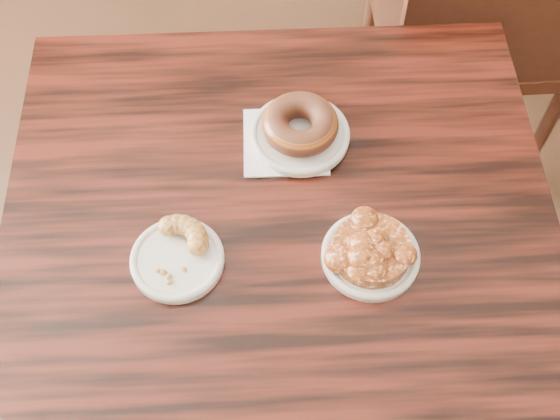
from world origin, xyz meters
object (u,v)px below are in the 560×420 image
(glazed_donut, at_px, (300,124))
(apple_fritter, at_px, (372,248))
(cafe_table, at_px, (280,323))
(cruller_fragment, at_px, (176,253))
(chair_far, at_px, (469,20))

(glazed_donut, bearing_deg, apple_fritter, -49.29)
(cafe_table, distance_m, cruller_fragment, 0.43)
(chair_far, xyz_separation_m, glazed_donut, (-0.26, -0.70, 0.34))
(chair_far, height_order, apple_fritter, chair_far)
(cafe_table, xyz_separation_m, cruller_fragment, (-0.14, -0.09, 0.40))
(glazed_donut, distance_m, cruller_fragment, 0.30)
(chair_far, relative_size, apple_fritter, 5.63)
(chair_far, bearing_deg, cruller_fragment, 49.38)
(cafe_table, xyz_separation_m, apple_fritter, (0.14, -0.00, 0.41))
(chair_far, distance_m, apple_fritter, 0.95)
(glazed_donut, xyz_separation_m, cruller_fragment, (-0.12, -0.28, -0.01))
(apple_fritter, bearing_deg, cruller_fragment, -162.55)
(cafe_table, distance_m, apple_fritter, 0.43)
(glazed_donut, height_order, apple_fritter, glazed_donut)
(chair_far, bearing_deg, glazed_donut, 50.05)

